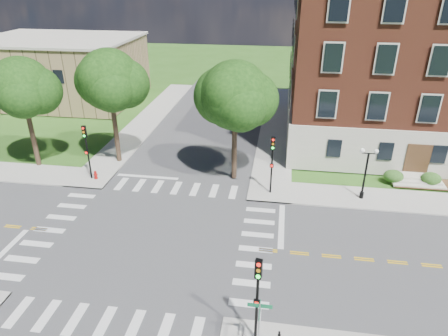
# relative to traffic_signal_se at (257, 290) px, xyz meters

# --- Properties ---
(ground) EXTENTS (160.00, 160.00, 0.00)m
(ground) POSITION_rel_traffic_signal_se_xyz_m (-7.73, 7.11, -3.19)
(ground) COLOR #2E5B19
(ground) RESTS_ON ground
(road_ew) EXTENTS (90.00, 12.00, 0.01)m
(road_ew) POSITION_rel_traffic_signal_se_xyz_m (-7.73, 7.11, -3.18)
(road_ew) COLOR #3D3D3F
(road_ew) RESTS_ON ground
(road_ns) EXTENTS (12.00, 90.00, 0.01)m
(road_ns) POSITION_rel_traffic_signal_se_xyz_m (-7.73, 7.11, -3.18)
(road_ns) COLOR #3D3D3F
(road_ns) RESTS_ON ground
(sidewalk_ne) EXTENTS (34.00, 34.00, 0.12)m
(sidewalk_ne) POSITION_rel_traffic_signal_se_xyz_m (7.65, 22.48, -3.13)
(sidewalk_ne) COLOR #9E9B93
(sidewalk_ne) RESTS_ON ground
(sidewalk_nw) EXTENTS (34.00, 34.00, 0.12)m
(sidewalk_nw) POSITION_rel_traffic_signal_se_xyz_m (-23.10, 22.48, -3.13)
(sidewalk_nw) COLOR #9E9B93
(sidewalk_nw) RESTS_ON ground
(crosswalk_east) EXTENTS (2.20, 10.20, 0.02)m
(crosswalk_east) POSITION_rel_traffic_signal_se_xyz_m (-0.53, 7.11, -3.19)
(crosswalk_east) COLOR silver
(crosswalk_east) RESTS_ON ground
(stop_bar_east) EXTENTS (0.40, 5.50, 0.00)m
(stop_bar_east) POSITION_rel_traffic_signal_se_xyz_m (1.07, 10.11, -3.19)
(stop_bar_east) COLOR silver
(stop_bar_east) RESTS_ON ground
(main_building) EXTENTS (30.60, 22.40, 16.50)m
(main_building) POSITION_rel_traffic_signal_se_xyz_m (16.27, 29.10, 5.15)
(main_building) COLOR #BAB6A4
(main_building) RESTS_ON ground
(secondary_building) EXTENTS (20.40, 15.40, 8.30)m
(secondary_building) POSITION_rel_traffic_signal_se_xyz_m (-29.73, 37.11, 1.09)
(secondary_building) COLOR #8F7B4F
(secondary_building) RESTS_ON ground
(tree_b) EXTENTS (5.13, 5.13, 9.87)m
(tree_b) POSITION_rel_traffic_signal_se_xyz_m (-21.44, 16.61, 4.20)
(tree_b) COLOR #302318
(tree_b) RESTS_ON ground
(tree_c) EXTENTS (5.41, 5.41, 10.39)m
(tree_c) POSITION_rel_traffic_signal_se_xyz_m (-14.40, 18.60, 4.58)
(tree_c) COLOR #302318
(tree_c) RESTS_ON ground
(tree_d) EXTENTS (5.57, 5.57, 10.09)m
(tree_d) POSITION_rel_traffic_signal_se_xyz_m (-3.19, 16.75, 4.22)
(tree_d) COLOR #302318
(tree_d) RESTS_ON ground
(traffic_signal_se) EXTENTS (0.36, 0.41, 4.80)m
(traffic_signal_se) POSITION_rel_traffic_signal_se_xyz_m (0.00, 0.00, 0.00)
(traffic_signal_se) COLOR black
(traffic_signal_se) RESTS_ON ground
(traffic_signal_ne) EXTENTS (0.34, 0.38, 4.80)m
(traffic_signal_ne) POSITION_rel_traffic_signal_se_xyz_m (0.06, 14.55, 0.00)
(traffic_signal_ne) COLOR black
(traffic_signal_ne) RESTS_ON ground
(traffic_signal_nw) EXTENTS (0.33, 0.36, 4.80)m
(traffic_signal_nw) POSITION_rel_traffic_signal_se_xyz_m (-15.38, 14.75, 0.00)
(traffic_signal_nw) COLOR black
(traffic_signal_nw) RESTS_ON ground
(twin_lamp_west) EXTENTS (1.36, 0.36, 4.23)m
(twin_lamp_west) POSITION_rel_traffic_signal_se_xyz_m (7.22, 14.75, -0.66)
(twin_lamp_west) COLOR black
(twin_lamp_west) RESTS_ON ground
(street_sign_pole) EXTENTS (1.10, 1.10, 3.10)m
(street_sign_pole) POSITION_rel_traffic_signal_se_xyz_m (0.18, -0.85, -0.88)
(street_sign_pole) COLOR gray
(street_sign_pole) RESTS_ON ground
(fire_hydrant) EXTENTS (0.35, 0.35, 0.75)m
(fire_hydrant) POSITION_rel_traffic_signal_se_xyz_m (-14.97, 14.72, -2.72)
(fire_hydrant) COLOR #AB0F0D
(fire_hydrant) RESTS_ON ground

